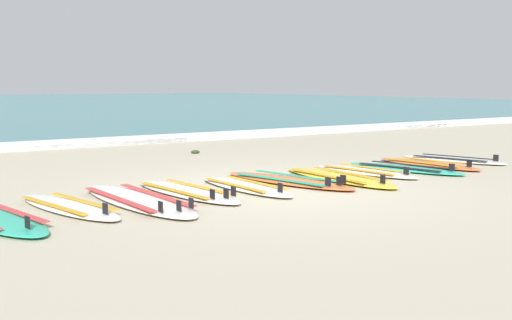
{
  "coord_description": "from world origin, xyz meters",
  "views": [
    {
      "loc": [
        -4.9,
        -6.65,
        1.37
      ],
      "look_at": [
        0.41,
        1.03,
        0.25
      ],
      "focal_mm": 45.27,
      "sensor_mm": 36.0,
      "label": 1
    }
  ],
  "objects": [
    {
      "name": "surfboard_1",
      "position": [
        -2.67,
        0.15,
        0.04
      ],
      "size": [
        0.79,
        2.03,
        0.18
      ],
      "color": "white",
      "rests_on": "ground"
    },
    {
      "name": "surfboard_5",
      "position": [
        0.44,
        0.3,
        0.04
      ],
      "size": [
        0.96,
        2.33,
        0.18
      ],
      "color": "orange",
      "rests_on": "ground"
    },
    {
      "name": "surfboard_4",
      "position": [
        -0.33,
        0.19,
        0.04
      ],
      "size": [
        0.49,
        1.93,
        0.18
      ],
      "color": "white",
      "rests_on": "ground"
    },
    {
      "name": "surfboard_2",
      "position": [
        -1.89,
        0.1,
        0.04
      ],
      "size": [
        0.67,
        2.57,
        0.18
      ],
      "color": "silver",
      "rests_on": "ground"
    },
    {
      "name": "surfboard_9",
      "position": [
        3.45,
        0.42,
        0.04
      ],
      "size": [
        0.6,
        2.02,
        0.18
      ],
      "color": "orange",
      "rests_on": "ground"
    },
    {
      "name": "surfboard_3",
      "position": [
        -1.15,
        0.28,
        0.04
      ],
      "size": [
        0.68,
        2.17,
        0.18
      ],
      "color": "white",
      "rests_on": "ground"
    },
    {
      "name": "wave_foam_strip",
      "position": [
        0.0,
        7.19,
        0.06
      ],
      "size": [
        80.0,
        1.05,
        0.11
      ],
      "primitive_type": "cube",
      "color": "white",
      "rests_on": "ground"
    },
    {
      "name": "surfboard_8",
      "position": [
        2.71,
        0.25,
        0.04
      ],
      "size": [
        0.91,
        2.09,
        0.18
      ],
      "color": "#2DB793",
      "rests_on": "ground"
    },
    {
      "name": "surfboard_7",
      "position": [
        1.96,
        0.35,
        0.04
      ],
      "size": [
        0.66,
        1.97,
        0.18
      ],
      "color": "silver",
      "rests_on": "ground"
    },
    {
      "name": "surfboard_6",
      "position": [
        1.21,
        0.12,
        0.04
      ],
      "size": [
        0.7,
        2.36,
        0.18
      ],
      "color": "yellow",
      "rests_on": "ground"
    },
    {
      "name": "seaweed_clump_near_shoreline",
      "position": [
        1.24,
        4.31,
        0.03
      ],
      "size": [
        0.18,
        0.14,
        0.06
      ],
      "primitive_type": "ellipsoid",
      "color": "#2D381E",
      "rests_on": "ground"
    },
    {
      "name": "surfboard_10",
      "position": [
        4.29,
        0.57,
        0.04
      ],
      "size": [
        0.91,
        1.96,
        0.18
      ],
      "color": "silver",
      "rests_on": "ground"
    },
    {
      "name": "ground_plane",
      "position": [
        0.0,
        0.0,
        0.0
      ],
      "size": [
        80.0,
        80.0,
        0.0
      ],
      "primitive_type": "plane",
      "color": "#B7AD93"
    }
  ]
}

